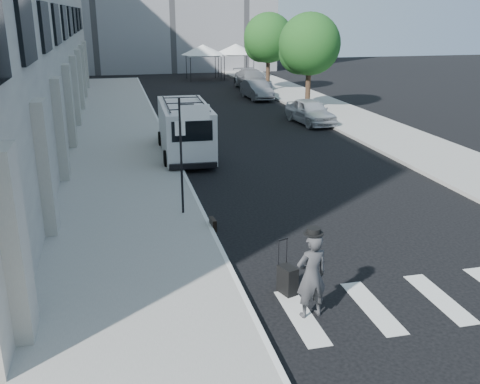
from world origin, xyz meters
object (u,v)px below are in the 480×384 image
briefcase (213,224)px  parked_car_a (310,111)px  suitcase (287,280)px  parked_car_c (252,79)px  businessman (312,276)px  parked_car_b (257,90)px  cargo_van (185,129)px

briefcase → parked_car_a: parked_car_a is taller
suitcase → parked_car_c: bearing=57.8°
businessman → parked_car_b: businessman is taller
businessman → suitcase: size_ratio=1.47×
businessman → parked_car_b: 29.28m
parked_car_a → cargo_van: bearing=-151.3°
cargo_van → businessman: bearing=-85.3°
businessman → suitcase: 1.17m
briefcase → suitcase: bearing=-80.6°
parked_car_a → briefcase: bearing=-126.1°
businessman → cargo_van: size_ratio=0.30×
suitcase → parked_car_c: 33.77m
parked_car_b → parked_car_c: (1.03, 5.33, 0.10)m
businessman → briefcase: 5.17m
parked_car_a → parked_car_c: bearing=82.3°
businessman → cargo_van: 13.68m
parked_car_a → parked_car_b: (-0.54, 9.49, -0.02)m
parked_car_b → suitcase: bearing=-105.8°
parked_car_a → businessman: bearing=-116.3°
briefcase → cargo_van: (0.41, 8.66, 1.00)m
cargo_van → parked_car_c: 21.83m
briefcase → parked_car_c: 30.15m
suitcase → parked_car_a: bearing=49.1°
cargo_van → parked_car_b: 16.55m
businessman → parked_car_a: bearing=-118.4°
parked_car_b → cargo_van: bearing=-118.1°
cargo_van → parked_car_a: cargo_van is taller
suitcase → parked_car_a: 19.45m
briefcase → parked_car_a: size_ratio=0.11×
parked_car_a → parked_car_b: parked_car_a is taller
briefcase → parked_car_c: bearing=69.6°
suitcase → parked_car_b: bearing=57.3°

